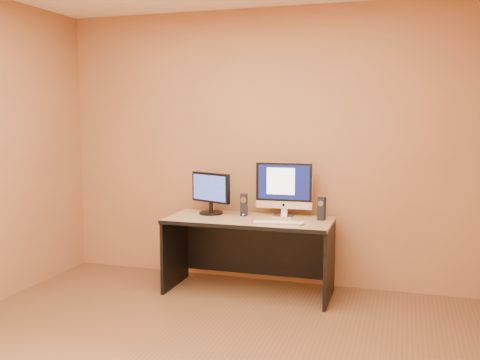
# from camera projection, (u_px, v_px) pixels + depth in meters

# --- Properties ---
(walls) EXTENTS (4.00, 4.00, 2.60)m
(walls) POSITION_uv_depth(u_px,v_px,m) (176.00, 166.00, 3.21)
(walls) COLOR #A16C41
(walls) RESTS_ON ground
(desk) EXTENTS (1.48, 0.66, 0.68)m
(desk) POSITION_uv_depth(u_px,v_px,m) (249.00, 256.00, 4.82)
(desk) COLOR tan
(desk) RESTS_ON ground
(imac) EXTENTS (0.53, 0.21, 0.51)m
(imac) POSITION_uv_depth(u_px,v_px,m) (284.00, 189.00, 4.87)
(imac) COLOR silver
(imac) RESTS_ON desk
(second_monitor) EXTENTS (0.49, 0.37, 0.39)m
(second_monitor) POSITION_uv_depth(u_px,v_px,m) (211.00, 193.00, 4.99)
(second_monitor) COLOR black
(second_monitor) RESTS_ON desk
(speaker_left) EXTENTS (0.07, 0.08, 0.20)m
(speaker_left) POSITION_uv_depth(u_px,v_px,m) (244.00, 205.00, 4.91)
(speaker_left) COLOR black
(speaker_left) RESTS_ON desk
(speaker_right) EXTENTS (0.07, 0.07, 0.20)m
(speaker_right) POSITION_uv_depth(u_px,v_px,m) (322.00, 209.00, 4.71)
(speaker_right) COLOR black
(speaker_right) RESTS_ON desk
(keyboard) EXTENTS (0.41, 0.17, 0.02)m
(keyboard) POSITION_uv_depth(u_px,v_px,m) (275.00, 222.00, 4.57)
(keyboard) COLOR #B2B2B6
(keyboard) RESTS_ON desk
(mouse) EXTENTS (0.07, 0.10, 0.03)m
(mouse) POSITION_uv_depth(u_px,v_px,m) (301.00, 223.00, 4.51)
(mouse) COLOR white
(mouse) RESTS_ON desk
(cable_a) EXTENTS (0.05, 0.20, 0.01)m
(cable_a) POSITION_uv_depth(u_px,v_px,m) (289.00, 215.00, 4.96)
(cable_a) COLOR black
(cable_a) RESTS_ON desk
(cable_b) EXTENTS (0.08, 0.15, 0.01)m
(cable_b) POSITION_uv_depth(u_px,v_px,m) (280.00, 214.00, 4.98)
(cable_b) COLOR black
(cable_b) RESTS_ON desk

